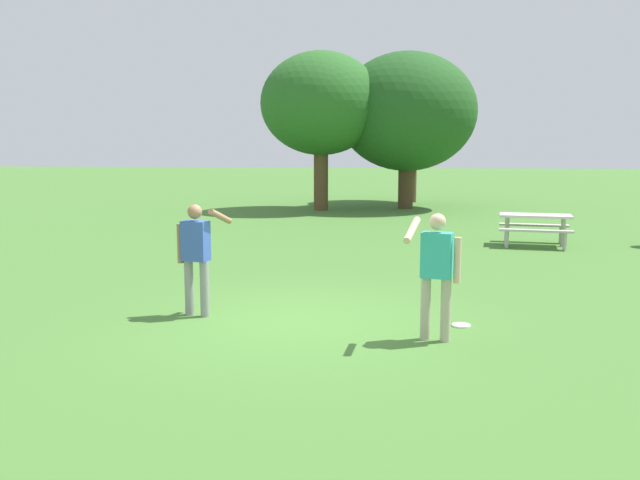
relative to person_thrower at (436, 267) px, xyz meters
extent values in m
plane|color=#447530|center=(-1.95, 0.74, -0.96)|extent=(120.00, 120.00, 0.00)
cylinder|color=#B7AD93|center=(0.13, -0.02, -0.55)|extent=(0.13, 0.13, 0.82)
cylinder|color=#B7AD93|center=(-0.12, 0.05, -0.55)|extent=(0.13, 0.13, 0.82)
cube|color=#33B2AD|center=(0.00, 0.01, 0.15)|extent=(0.42, 0.31, 0.58)
sphere|color=beige|center=(0.00, 0.01, 0.57)|extent=(0.21, 0.21, 0.21)
cylinder|color=beige|center=(0.25, -0.05, 0.10)|extent=(0.09, 0.09, 0.58)
cylinder|color=beige|center=(-0.32, -0.18, 0.49)|extent=(0.23, 0.58, 0.28)
cylinder|color=gray|center=(-3.52, 0.94, -0.55)|extent=(0.13, 0.13, 0.82)
cylinder|color=gray|center=(-3.27, 0.88, -0.55)|extent=(0.13, 0.13, 0.82)
cube|color=#3856B7|center=(-3.39, 0.91, 0.15)|extent=(0.42, 0.31, 0.58)
sphere|color=#9E7051|center=(-3.39, 0.91, 0.57)|extent=(0.21, 0.21, 0.21)
cylinder|color=#9E7051|center=(-3.65, 0.98, 0.10)|extent=(0.09, 0.09, 0.58)
cylinder|color=#9E7051|center=(-3.07, 1.11, 0.49)|extent=(0.23, 0.58, 0.28)
cylinder|color=white|center=(0.41, 0.74, -0.95)|extent=(0.26, 0.26, 0.03)
cube|color=beige|center=(2.92, 8.55, -0.22)|extent=(1.79, 1.01, 0.06)
cube|color=#B6B2A8|center=(2.83, 7.97, -0.52)|extent=(1.72, 0.51, 0.05)
cube|color=#B6B2A8|center=(3.01, 9.12, -0.52)|extent=(1.72, 0.51, 0.05)
cylinder|color=#B6B2A8|center=(2.26, 8.65, -0.61)|extent=(0.11, 0.11, 0.71)
cylinder|color=#B6B2A8|center=(2.18, 8.07, -0.75)|extent=(0.09, 0.09, 0.41)
cylinder|color=#B6B2A8|center=(2.35, 9.22, -0.75)|extent=(0.09, 0.09, 0.41)
cylinder|color=#B6B2A8|center=(3.58, 8.45, -0.61)|extent=(0.11, 0.11, 0.71)
cylinder|color=#B6B2A8|center=(3.49, 7.87, -0.75)|extent=(0.09, 0.09, 0.41)
cylinder|color=#B6B2A8|center=(3.66, 9.02, -0.75)|extent=(0.09, 0.09, 0.41)
cylinder|color=brown|center=(-3.29, 16.94, 0.40)|extent=(0.54, 0.54, 2.73)
ellipsoid|color=#286023|center=(-3.29, 16.94, 3.00)|extent=(4.49, 4.49, 3.81)
cylinder|color=#4C3823|center=(-0.11, 17.87, 0.16)|extent=(0.57, 0.57, 2.23)
ellipsoid|color=#21511E|center=(-0.11, 17.87, 2.72)|extent=(5.27, 5.27, 4.48)
cylinder|color=#4C3823|center=(0.14, 20.77, 0.83)|extent=(0.50, 0.50, 3.57)
ellipsoid|color=#3D7A33|center=(0.14, 20.77, 3.61)|extent=(3.61, 3.61, 3.07)
camera|label=1|loc=(-0.55, -8.58, 1.56)|focal=38.24mm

